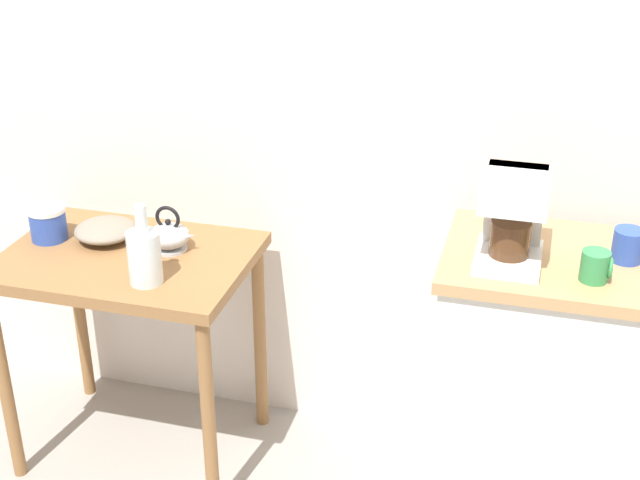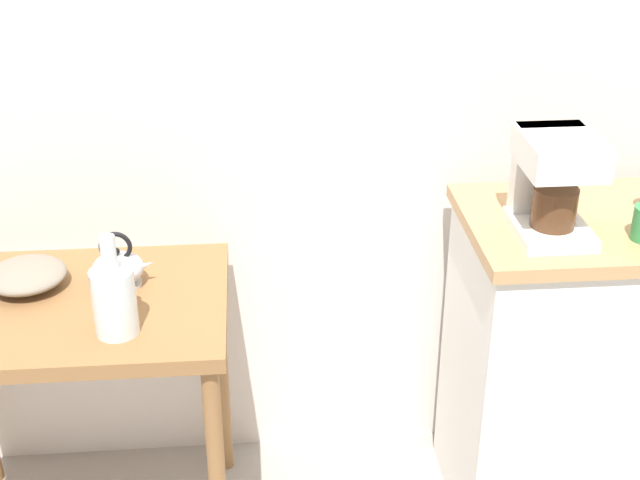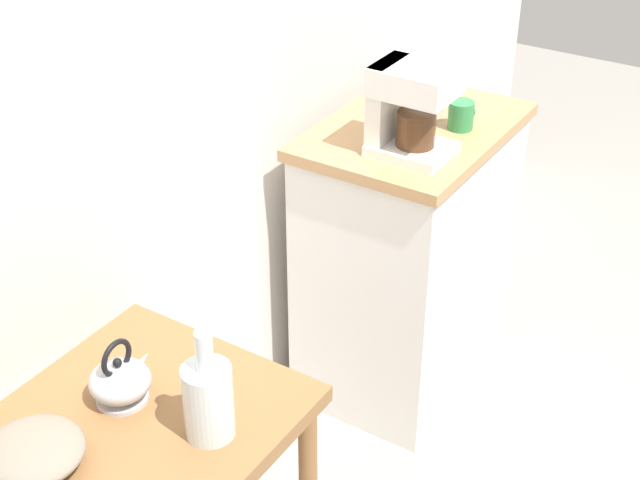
% 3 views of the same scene
% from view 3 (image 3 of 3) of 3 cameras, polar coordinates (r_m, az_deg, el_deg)
% --- Properties ---
extents(back_wall, '(4.40, 0.10, 2.80)m').
position_cam_3_polar(back_wall, '(2.41, -7.73, 14.39)').
color(back_wall, silver).
rests_on(back_wall, ground_plane).
extents(kitchen_counter, '(0.72, 0.51, 0.94)m').
position_cam_3_polar(kitchen_counter, '(3.03, 5.37, -1.01)').
color(kitchen_counter, white).
rests_on(kitchen_counter, ground_plane).
extents(bowl_stoneware, '(0.20, 0.20, 0.06)m').
position_cam_3_polar(bowl_stoneware, '(1.92, -17.30, -12.38)').
color(bowl_stoneware, gray).
rests_on(bowl_stoneware, wooden_table).
extents(teakettle, '(0.16, 0.13, 0.16)m').
position_cam_3_polar(teakettle, '(2.02, -12.20, -8.47)').
color(teakettle, '#B2B5BA').
rests_on(teakettle, wooden_table).
extents(glass_carafe_vase, '(0.10, 0.10, 0.26)m').
position_cam_3_polar(glass_carafe_vase, '(1.88, -6.91, -9.68)').
color(glass_carafe_vase, silver).
rests_on(glass_carafe_vase, wooden_table).
extents(coffee_maker, '(0.18, 0.22, 0.26)m').
position_cam_3_polar(coffee_maker, '(2.59, 5.38, 8.24)').
color(coffee_maker, white).
rests_on(coffee_maker, kitchen_counter).
extents(mug_blue, '(0.09, 0.08, 0.09)m').
position_cam_3_polar(mug_blue, '(2.92, 6.87, 8.96)').
color(mug_blue, '#2D4CAD').
rests_on(mug_blue, kitchen_counter).
extents(mug_tall_green, '(0.08, 0.08, 0.09)m').
position_cam_3_polar(mug_tall_green, '(2.79, 8.70, 7.64)').
color(mug_tall_green, '#338C4C').
rests_on(mug_tall_green, kitchen_counter).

